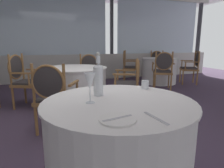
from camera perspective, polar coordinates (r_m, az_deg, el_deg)
The scene contains 19 objects.
ground_plane at distance 2.78m, azimuth -11.09°, elevation -13.31°, with size 15.02×15.02×0.00m, color #47384C.
window_wall_far at distance 6.33m, azimuth -16.31°, elevation 11.40°, with size 11.56×0.14×2.98m.
foreground_table at distance 1.55m, azimuth 1.94°, elevation -18.56°, with size 1.11×1.11×0.76m.
side_plate at distance 1.05m, azimuth 1.66°, elevation -10.43°, with size 0.21×0.21×0.01m, color white.
butter_knife at distance 1.05m, azimuth 1.66°, elevation -10.17°, with size 0.18×0.02×0.00m, color silver.
dinner_fork at distance 1.10m, azimuth 12.91°, elevation -9.84°, with size 0.21×0.02×0.00m, color silver.
water_bottle at distance 1.51m, azimuth -4.12°, elevation 1.70°, with size 0.08×0.08×0.34m.
wine_glass at distance 1.31m, azimuth -6.66°, elevation 0.59°, with size 0.08×0.08×0.21m.
water_tumbler at distance 1.78m, azimuth 9.83°, elevation -0.16°, with size 0.07×0.07×0.08m, color white.
background_table_1 at distance 6.04m, azimuth 13.90°, elevation 3.91°, with size 1.05×1.05×0.76m.
dining_chair_1_0 at distance 6.96m, azimuth 13.24°, elevation 6.44°, with size 0.64×0.62×0.96m.
dining_chair_1_1 at distance 6.00m, azimuth 4.80°, elevation 5.97°, with size 0.62×0.64×0.99m.
dining_chair_1_2 at distance 5.07m, azimuth 15.01°, elevation 4.67°, with size 0.64×0.62×1.00m.
dining_chair_1_3 at distance 6.18m, azimuth 22.88°, elevation 5.25°, with size 0.62×0.64×0.98m.
background_table_2 at distance 3.55m, azimuth -10.75°, elevation -1.24°, with size 1.14×1.14×0.76m.
dining_chair_2_0 at distance 3.92m, azimuth -25.03°, elevation 1.98°, with size 0.61×0.64×1.00m.
dining_chair_2_1 at distance 2.60m, azimuth -17.20°, elevation -2.66°, with size 0.64×0.61×0.94m.
dining_chair_2_2 at distance 3.37m, azimuth 5.48°, elevation 1.09°, with size 0.61×0.64×0.92m.
dining_chair_2_3 at distance 4.46m, azimuth -7.17°, elevation 3.82°, with size 0.64×0.61×0.95m.
Camera 1 is at (-0.30, -2.51, 1.16)m, focal length 30.64 mm.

